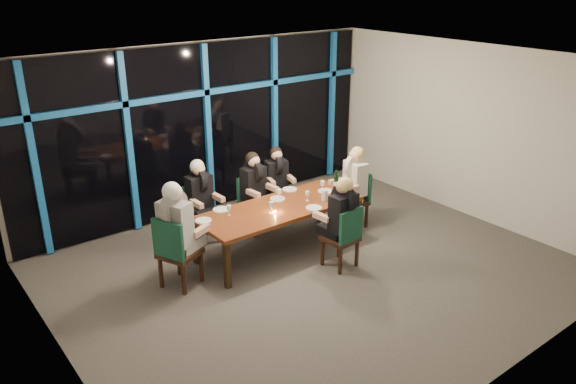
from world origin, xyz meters
The scene contains 29 objects.
room centered at (0.00, 0.00, 2.02)m, with size 7.04×7.00×3.02m.
window_wall centered at (0.01, 2.93, 1.55)m, with size 6.86×0.43×2.94m.
dining_table centered at (0.00, 0.80, 0.68)m, with size 2.60×1.00×0.75m.
chair_far_left centered at (-0.81, 1.87, 0.53)m, with size 0.46×0.46×0.95m.
chair_far_mid centered at (0.09, 1.70, 0.52)m, with size 0.47×0.47×0.94m.
chair_far_right centered at (0.71, 1.87, 0.50)m, with size 0.51×0.51×0.89m.
chair_end_left centered at (-1.79, 0.79, 0.59)m, with size 0.65×0.65×1.06m.
chair_end_right centered at (1.59, 0.76, 0.54)m, with size 0.50×0.50×0.96m.
chair_near_mid centered at (0.41, -0.21, 0.54)m, with size 0.48×0.48×0.97m.
diner_far_left centered at (-0.81, 1.79, 0.90)m, with size 0.48×0.60×0.92m.
diner_far_mid centered at (0.10, 1.62, 0.90)m, with size 0.48×0.60×0.91m.
diner_far_right centered at (0.69, 1.79, 0.85)m, with size 0.51×0.60×0.87m.
diner_end_left centered at (-1.71, 0.83, 1.01)m, with size 0.73×0.67×1.03m.
diner_end_right centered at (1.51, 0.77, 0.92)m, with size 0.63×0.51×0.94m.
diner_near_mid centered at (0.40, -0.13, 0.92)m, with size 0.50×0.62×0.94m.
plate_far_left centered at (-0.79, 1.23, 0.76)m, with size 0.24×0.24×0.01m, color white.
plate_far_mid centered at (0.14, 1.05, 0.76)m, with size 0.24×0.24×0.01m, color white.
plate_far_right centered at (0.54, 1.25, 0.76)m, with size 0.24×0.24×0.01m, color white.
plate_end_left centered at (-1.19, 1.05, 0.76)m, with size 0.24×0.24×0.01m, color white.
plate_end_right centered at (0.95, 0.84, 0.76)m, with size 0.24×0.24×0.01m, color white.
plate_near_mid centered at (0.36, 0.43, 0.76)m, with size 0.24×0.24×0.01m, color white.
wine_bottle centered at (1.11, 0.76, 0.89)m, with size 0.08×0.08×0.36m.
water_pitcher centered at (0.68, 0.55, 0.84)m, with size 0.11×0.10×0.18m.
tea_light centered at (-0.20, 0.66, 0.76)m, with size 0.05×0.05×0.03m, color #F5A049.
wine_glass_a centered at (-0.26, 0.67, 0.88)m, with size 0.07×0.07×0.18m.
wine_glass_b centered at (0.15, 1.01, 0.88)m, with size 0.07×0.07×0.18m.
wine_glass_c centered at (0.47, 0.72, 0.86)m, with size 0.06×0.06×0.16m.
wine_glass_d centered at (-0.79, 1.00, 0.86)m, with size 0.06×0.06×0.16m.
wine_glass_e centered at (0.92, 0.87, 0.88)m, with size 0.07×0.07×0.18m.
Camera 1 is at (-4.71, -5.48, 4.14)m, focal length 35.00 mm.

